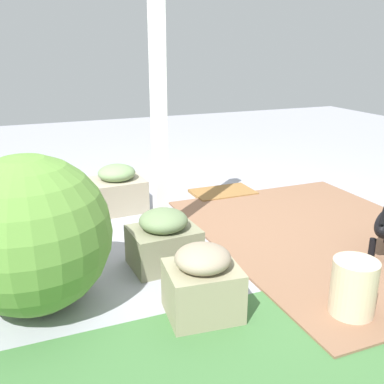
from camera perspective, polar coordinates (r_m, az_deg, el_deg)
name	(u,v)px	position (r m, az deg, el deg)	size (l,w,h in m)	color
ground_plane	(215,229)	(3.68, 2.93, -4.78)	(12.00, 12.00, 0.00)	#9799A2
brick_path	(326,236)	(3.69, 16.85, -5.39)	(1.80, 2.40, 0.02)	brown
porch_pillar	(159,107)	(3.36, -4.32, 10.83)	(0.10, 0.10, 2.02)	white
stone_planter_nearest	(118,189)	(4.10, -9.53, 0.33)	(0.48, 0.43, 0.43)	#A0947D
stone_planter_mid	(164,240)	(3.03, -3.64, -6.15)	(0.47, 0.37, 0.40)	gray
stone_planter_far	(203,283)	(2.50, 1.36, -11.58)	(0.43, 0.38, 0.42)	gray
round_shrub	(31,234)	(2.62, -20.00, -5.12)	(0.90, 0.90, 0.90)	#5C8C38
terracotta_pot_spiky	(71,205)	(3.50, -15.29, -1.68)	(0.25, 0.25, 0.59)	#C97343
ceramic_urn	(353,289)	(2.66, 20.00, -11.56)	(0.25, 0.25, 0.34)	beige
doormat	(223,192)	(4.54, 4.00, -0.04)	(0.62, 0.39, 0.03)	olive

